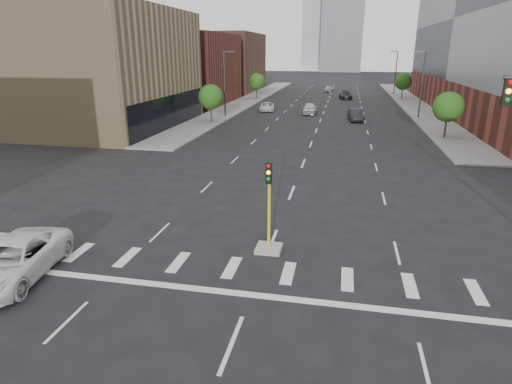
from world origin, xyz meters
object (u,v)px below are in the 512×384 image
(median_traffic_signal, at_px, (269,232))
(parked_minivan, at_px, (13,260))
(car_distant, at_px, (329,89))
(car_near_left, at_px, (310,108))
(car_deep_right, at_px, (346,95))
(car_far_left, at_px, (267,107))
(car_mid_right, at_px, (356,115))

(median_traffic_signal, distance_m, parked_minivan, 11.02)
(median_traffic_signal, distance_m, car_distant, 84.83)
(parked_minivan, bearing_deg, car_distant, 75.74)
(median_traffic_signal, relative_size, car_near_left, 0.90)
(car_deep_right, height_order, car_distant, car_deep_right)
(car_deep_right, height_order, parked_minivan, parked_minivan)
(median_traffic_signal, bearing_deg, car_far_left, 100.26)
(car_near_left, bearing_deg, parked_minivan, -98.65)
(car_near_left, xyz_separation_m, car_mid_right, (6.65, -5.49, -0.04))
(car_mid_right, bearing_deg, car_deep_right, 86.50)
(car_near_left, bearing_deg, car_deep_right, 77.40)
(car_near_left, relative_size, car_deep_right, 0.90)
(car_mid_right, height_order, parked_minivan, parked_minivan)
(median_traffic_signal, height_order, car_distant, median_traffic_signal)
(car_near_left, height_order, car_distant, car_near_left)
(car_deep_right, bearing_deg, car_near_left, -108.61)
(car_near_left, distance_m, car_mid_right, 8.63)
(car_deep_right, distance_m, car_distant, 15.57)
(car_distant, bearing_deg, car_far_left, -96.49)
(car_far_left, bearing_deg, median_traffic_signal, -88.46)
(median_traffic_signal, bearing_deg, car_deep_right, 87.37)
(car_deep_right, xyz_separation_m, parked_minivan, (-13.21, -74.39, 0.03))
(parked_minivan, bearing_deg, median_traffic_signal, 16.46)
(car_mid_right, xyz_separation_m, parked_minivan, (-14.70, -46.19, 0.02))
(median_traffic_signal, height_order, car_deep_right, median_traffic_signal)
(car_far_left, height_order, parked_minivan, parked_minivan)
(car_deep_right, relative_size, parked_minivan, 0.93)
(median_traffic_signal, height_order, car_near_left, median_traffic_signal)
(median_traffic_signal, relative_size, parked_minivan, 0.75)
(car_deep_right, relative_size, car_distant, 1.33)
(car_mid_right, relative_size, parked_minivan, 0.82)
(car_near_left, relative_size, car_distant, 1.20)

